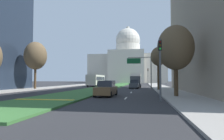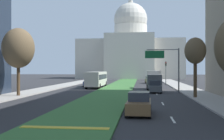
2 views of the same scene
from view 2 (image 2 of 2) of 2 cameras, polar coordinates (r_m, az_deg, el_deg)
ground_plane at (r=57.56m, az=1.85°, el=-3.27°), size 260.00×260.00×0.00m
grass_median at (r=52.50m, az=1.44°, el=-3.52°), size 5.59×91.43×0.14m
median_curb_nose at (r=15.93m, az=-9.76°, el=-11.64°), size 5.03×0.50×0.04m
lane_dashes_right at (r=47.23m, az=8.67°, el=-4.01°), size 0.16×52.50×0.01m
sidewalk_left at (r=49.96m, az=-12.87°, el=-3.70°), size 4.00×91.43×0.15m
sidewalk_right at (r=47.88m, az=15.36°, el=-3.87°), size 4.00×91.43×0.15m
capitol_building at (r=107.54m, az=3.83°, el=3.67°), size 39.13×25.32×30.29m
traffic_light_far_right at (r=60.14m, az=11.05°, el=0.04°), size 0.28×0.35×5.20m
overhead_guide_sign at (r=40.99m, az=11.17°, el=1.81°), size 4.97×0.20×6.50m
street_tree_left_mid at (r=36.52m, az=-18.77°, el=4.26°), size 4.00×4.00×8.58m
street_tree_right_mid at (r=33.90m, az=16.80°, el=3.63°), size 2.49×2.49×7.16m
sedan_lead_stopped at (r=21.21m, az=5.61°, el=-6.95°), size 1.96×4.46×1.70m
sedan_midblock at (r=41.19m, az=8.83°, el=-3.48°), size 1.91×4.35×1.75m
sedan_distant at (r=55.16m, az=-4.74°, el=-2.57°), size 2.06×4.72×1.75m
sedan_far_horizon at (r=67.90m, az=7.70°, el=-2.07°), size 2.15×4.56×1.72m
box_truck_delivery at (r=47.41m, az=8.62°, el=-1.97°), size 2.40×6.40×3.20m
city_bus at (r=51.55m, az=-3.22°, el=-1.69°), size 2.62×11.00×2.95m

